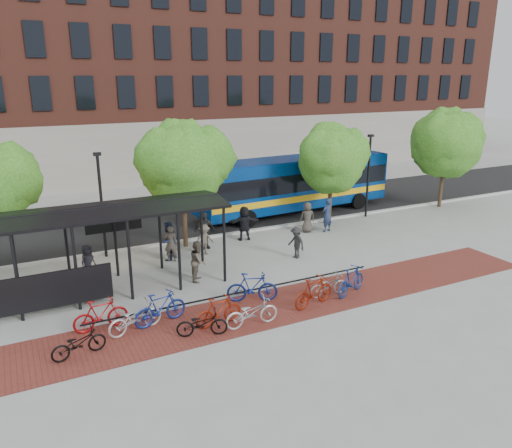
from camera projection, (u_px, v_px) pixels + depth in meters
name	position (u px, v px, depth m)	size (l,w,h in m)	color
ground	(266.00, 257.00, 24.47)	(160.00, 160.00, 0.00)	#9E9E99
asphalt_street	(207.00, 217.00, 31.31)	(160.00, 8.00, 0.01)	black
curb	(233.00, 233.00, 27.88)	(160.00, 0.25, 0.12)	#B7B7B2
brick_strip	(281.00, 305.00, 19.34)	(24.00, 3.00, 0.01)	maroon
bike_rack_rail	(241.00, 303.00, 19.55)	(12.00, 0.05, 0.95)	black
building_brick	(232.00, 59.00, 48.14)	(55.00, 14.00, 20.00)	brown
bus_shelter	(91.00, 222.00, 19.69)	(10.60, 3.07, 3.60)	black
tree_b	(184.00, 161.00, 24.80)	(5.15, 4.20, 6.47)	#382619
tree_c	(333.00, 156.00, 28.80)	(4.66, 3.80, 5.92)	#382619
tree_d	(447.00, 140.00, 32.56)	(5.39, 4.40, 6.55)	#382619
lamp_post_left	(101.00, 202.00, 23.74)	(0.35, 0.20, 5.12)	black
lamp_post_right	(368.00, 173.00, 30.64)	(0.35, 0.20, 5.12)	black
bus	(294.00, 181.00, 31.80)	(13.30, 3.73, 3.55)	navy
bike_0	(79.00, 343.00, 15.72)	(0.61, 1.74, 0.91)	black
bike_1	(101.00, 315.00, 17.35)	(0.54, 1.91, 1.15)	#A00E11
bike_2	(135.00, 317.00, 17.23)	(0.70, 2.02, 1.06)	#B3B3B6
bike_3	(160.00, 308.00, 17.75)	(0.57, 2.02, 1.21)	navy
bike_4	(202.00, 324.00, 16.96)	(0.61, 1.75, 0.92)	black
bike_5	(219.00, 311.00, 17.67)	(0.51, 1.80, 1.08)	maroon
bike_6	(252.00, 312.00, 17.62)	(0.70, 2.00, 1.05)	#B1B1B3
bike_7	(252.00, 287.00, 19.50)	(0.57, 2.00, 1.20)	navy
bike_9	(314.00, 292.00, 19.14)	(0.55, 1.96, 1.18)	maroon
bike_10	(328.00, 285.00, 20.06)	(0.60, 1.71, 0.90)	#A2A3A5
bike_11	(351.00, 281.00, 20.18)	(0.54, 1.92, 1.15)	navy
pedestrian_0	(88.00, 262.00, 21.67)	(0.76, 0.50, 1.56)	black
pedestrian_1	(171.00, 244.00, 23.66)	(0.64, 0.42, 1.76)	#463F38
pedestrian_2	(168.00, 241.00, 23.84)	(0.92, 0.72, 1.89)	#202B4B
pedestrian_3	(204.00, 240.00, 24.57)	(1.00, 0.58, 1.55)	brown
pedestrian_4	(204.00, 231.00, 25.41)	(1.12, 0.47, 1.91)	#292929
pedestrian_5	(244.00, 223.00, 26.72)	(1.74, 0.55, 1.88)	black
pedestrian_6	(307.00, 217.00, 28.08)	(0.85, 0.55, 1.74)	#413A34
pedestrian_7	(327.00, 215.00, 28.17)	(0.71, 0.46, 1.94)	navy
pedestrian_8	(198.00, 261.00, 21.46)	(0.86, 0.67, 1.78)	brown
pedestrian_9	(296.00, 243.00, 24.12)	(1.01, 0.58, 1.57)	#272727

